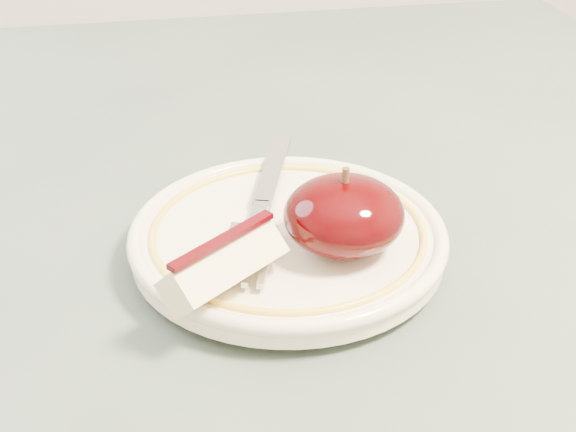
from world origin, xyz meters
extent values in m
cylinder|color=brown|center=(0.40, 0.40, 0.35)|extent=(0.05, 0.05, 0.71)
cube|color=#47574E|center=(0.00, 0.00, 0.73)|extent=(0.90, 0.90, 0.04)
cylinder|color=beige|center=(0.06, -0.03, 0.75)|extent=(0.10, 0.10, 0.01)
cylinder|color=beige|center=(0.06, -0.03, 0.76)|extent=(0.18, 0.18, 0.01)
torus|color=beige|center=(0.06, -0.03, 0.77)|extent=(0.18, 0.18, 0.01)
torus|color=gold|center=(0.06, -0.03, 0.77)|extent=(0.16, 0.16, 0.00)
ellipsoid|color=black|center=(0.09, -0.05, 0.79)|extent=(0.07, 0.06, 0.04)
cylinder|color=#472D19|center=(0.09, -0.05, 0.81)|extent=(0.00, 0.00, 0.01)
cube|color=beige|center=(0.02, -0.08, 0.78)|extent=(0.07, 0.06, 0.03)
cube|color=#320105|center=(0.02, -0.08, 0.80)|extent=(0.06, 0.05, 0.00)
cube|color=#92949A|center=(0.07, 0.04, 0.77)|extent=(0.04, 0.09, 0.00)
cube|color=#92949A|center=(0.05, -0.01, 0.77)|extent=(0.02, 0.03, 0.00)
cube|color=#92949A|center=(0.04, -0.04, 0.77)|extent=(0.03, 0.03, 0.00)
cube|color=#92949A|center=(0.04, -0.07, 0.77)|extent=(0.01, 0.04, 0.00)
cube|color=#92949A|center=(0.04, -0.06, 0.77)|extent=(0.01, 0.04, 0.00)
cube|color=#92949A|center=(0.03, -0.06, 0.77)|extent=(0.01, 0.04, 0.00)
cube|color=#92949A|center=(0.02, -0.06, 0.77)|extent=(0.01, 0.04, 0.00)
camera|label=1|loc=(-0.01, -0.41, 1.01)|focal=50.00mm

